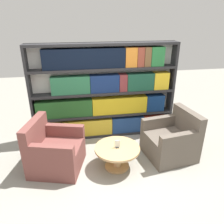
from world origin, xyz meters
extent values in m
plane|color=gray|center=(0.00, 0.00, 0.00)|extent=(14.00, 14.00, 0.00)
cube|color=silver|center=(0.00, 1.54, 1.00)|extent=(3.00, 0.05, 2.00)
cube|color=#262628|center=(-1.48, 1.42, 1.00)|extent=(0.05, 0.30, 2.00)
cube|color=#262628|center=(1.48, 1.42, 1.00)|extent=(0.05, 0.30, 2.00)
cube|color=#262628|center=(0.00, 1.42, 0.03)|extent=(2.90, 0.30, 0.05)
cube|color=#262628|center=(0.00, 1.42, 0.50)|extent=(2.90, 0.30, 0.05)
cube|color=#262628|center=(0.00, 1.42, 1.00)|extent=(2.90, 0.30, 0.05)
cube|color=#262628|center=(0.00, 1.42, 1.50)|extent=(2.90, 0.30, 0.05)
cube|color=#262628|center=(0.00, 1.42, 1.98)|extent=(2.90, 0.30, 0.05)
cube|color=gold|center=(-1.15, 1.39, 0.23)|extent=(0.40, 0.20, 0.36)
cube|color=gold|center=(-0.40, 1.39, 0.23)|extent=(1.09, 0.20, 0.36)
cube|color=navy|center=(0.51, 1.39, 0.23)|extent=(0.72, 0.20, 0.36)
cube|color=maroon|center=(1.12, 1.39, 0.23)|extent=(0.49, 0.20, 0.36)
cube|color=#245825|center=(-0.85, 1.39, 0.71)|extent=(1.15, 0.20, 0.36)
cube|color=gold|center=(0.32, 1.39, 0.71)|extent=(1.18, 0.20, 0.36)
cube|color=navy|center=(1.11, 1.39, 0.71)|extent=(0.40, 0.20, 0.36)
cube|color=#286945|center=(-0.69, 1.39, 1.21)|extent=(0.77, 0.20, 0.36)
cube|color=navy|center=(0.00, 1.39, 1.21)|extent=(0.59, 0.20, 0.36)
cube|color=brown|center=(0.38, 1.39, 1.21)|extent=(0.16, 0.20, 0.36)
cube|color=#194A35|center=(0.75, 1.39, 1.21)|extent=(0.57, 0.20, 0.36)
cube|color=gold|center=(1.21, 1.39, 1.21)|extent=(0.32, 0.20, 0.36)
cube|color=black|center=(-0.39, 1.39, 1.72)|extent=(1.59, 0.20, 0.38)
cube|color=orange|center=(0.53, 1.39, 1.72)|extent=(0.23, 0.20, 0.38)
cube|color=brown|center=(0.73, 1.39, 1.72)|extent=(0.14, 0.20, 0.38)
cube|color=brown|center=(0.87, 1.39, 1.72)|extent=(0.13, 0.20, 0.38)
cube|color=#266E37|center=(1.08, 1.39, 1.72)|extent=(0.27, 0.20, 0.38)
cube|color=brown|center=(-0.99, 0.39, 0.22)|extent=(1.02, 1.01, 0.45)
cube|color=brown|center=(-1.32, 0.48, 0.67)|extent=(0.35, 0.82, 0.45)
cube|color=brown|center=(-1.02, 0.04, 0.56)|extent=(0.70, 0.30, 0.22)
cube|color=brown|center=(-0.83, 0.70, 0.56)|extent=(0.70, 0.30, 0.22)
cube|color=brown|center=(1.08, 0.39, 0.22)|extent=(0.94, 0.93, 0.45)
cube|color=brown|center=(1.42, 0.44, 0.67)|extent=(0.26, 0.83, 0.45)
cube|color=brown|center=(0.96, 0.72, 0.56)|extent=(0.70, 0.22, 0.22)
cube|color=brown|center=(1.06, 0.04, 0.56)|extent=(0.70, 0.22, 0.22)
cylinder|color=tan|center=(0.04, 0.22, 0.18)|extent=(0.14, 0.14, 0.36)
cylinder|color=tan|center=(0.04, 0.22, 0.01)|extent=(0.43, 0.43, 0.03)
cylinder|color=tan|center=(0.04, 0.22, 0.38)|extent=(0.78, 0.78, 0.04)
cube|color=black|center=(0.04, 0.22, 0.41)|extent=(0.06, 0.06, 0.01)
cube|color=silver|center=(0.04, 0.22, 0.48)|extent=(0.09, 0.01, 0.14)
camera|label=1|loc=(-0.59, -2.89, 2.48)|focal=35.00mm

